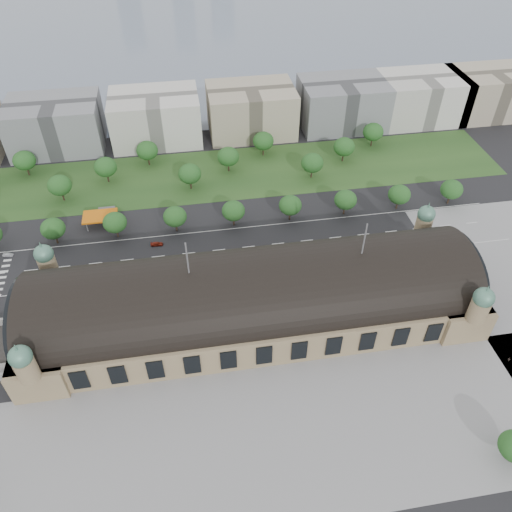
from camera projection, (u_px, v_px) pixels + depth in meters
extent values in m
plane|color=black|center=(254.00, 319.00, 171.85)|extent=(900.00, 900.00, 0.00)
cube|color=#95815C|center=(254.00, 308.00, 167.83)|extent=(150.00, 40.00, 12.00)
cube|color=#95815C|center=(48.00, 333.00, 159.78)|extent=(16.00, 43.00, 12.00)
cube|color=#95815C|center=(441.00, 285.00, 175.88)|extent=(16.00, 43.00, 12.00)
cylinder|color=black|center=(254.00, 295.00, 163.81)|extent=(144.00, 37.60, 37.60)
cylinder|color=black|center=(20.00, 319.00, 153.70)|extent=(1.20, 32.00, 32.00)
cylinder|color=black|center=(463.00, 266.00, 171.24)|extent=(1.20, 32.00, 32.00)
cylinder|color=#95815C|center=(48.00, 266.00, 168.46)|extent=(6.00, 6.00, 8.00)
sphere|color=#4F806A|center=(44.00, 254.00, 164.78)|extent=(6.40, 6.40, 6.40)
cone|color=#4F806A|center=(40.00, 245.00, 162.10)|extent=(1.00, 1.00, 2.50)
cylinder|color=#95815C|center=(423.00, 226.00, 184.56)|extent=(6.00, 6.00, 8.00)
sphere|color=#4F806A|center=(426.00, 214.00, 180.88)|extent=(6.40, 6.40, 6.40)
cone|color=#4F806A|center=(429.00, 205.00, 178.20)|extent=(1.00, 1.00, 2.50)
cylinder|color=#95815C|center=(26.00, 369.00, 137.69)|extent=(6.00, 6.00, 8.00)
sphere|color=#4F806A|center=(20.00, 357.00, 134.01)|extent=(6.40, 6.40, 6.40)
cone|color=#4F806A|center=(15.00, 347.00, 131.33)|extent=(1.00, 1.00, 2.50)
cylinder|color=#95815C|center=(479.00, 310.00, 153.79)|extent=(6.00, 6.00, 8.00)
sphere|color=#4F806A|center=(484.00, 298.00, 150.11)|extent=(6.40, 6.40, 6.40)
cone|color=#4F806A|center=(488.00, 288.00, 147.43)|extent=(1.00, 1.00, 2.50)
cylinder|color=#59595B|center=(187.00, 258.00, 148.34)|extent=(0.50, 0.50, 12.00)
cylinder|color=#59595B|center=(364.00, 239.00, 154.95)|extent=(0.50, 0.50, 12.00)
cube|color=gray|center=(313.00, 432.00, 140.81)|extent=(190.00, 48.00, 0.12)
cube|color=black|center=(189.00, 253.00, 197.28)|extent=(260.00, 26.00, 0.10)
cube|color=#22441B|center=(192.00, 177.00, 238.18)|extent=(300.00, 45.00, 0.10)
cube|color=orange|center=(100.00, 216.00, 207.51)|extent=(14.00, 9.00, 0.70)
cube|color=#59595B|center=(107.00, 213.00, 214.23)|extent=(7.00, 5.00, 3.20)
cylinder|color=#59595B|center=(88.00, 218.00, 210.87)|extent=(0.50, 0.50, 4.40)
cylinder|color=#59595B|center=(115.00, 215.00, 212.19)|extent=(0.50, 0.50, 4.40)
cylinder|color=#59595B|center=(87.00, 227.00, 206.18)|extent=(0.50, 0.50, 4.40)
cylinder|color=#59595B|center=(114.00, 224.00, 207.50)|extent=(0.50, 0.50, 4.40)
cube|color=slate|center=(193.00, 33.00, 390.17)|extent=(700.00, 320.00, 0.08)
cube|color=gray|center=(56.00, 125.00, 251.64)|extent=(45.00, 32.00, 24.00)
cube|color=silver|center=(156.00, 117.00, 257.64)|extent=(45.00, 32.00, 24.00)
cube|color=tan|center=(251.00, 110.00, 263.65)|extent=(45.00, 32.00, 24.00)
cube|color=gray|center=(342.00, 104.00, 269.66)|extent=(45.00, 32.00, 24.00)
cube|color=silver|center=(421.00, 98.00, 275.07)|extent=(45.00, 32.00, 24.00)
cube|color=tan|center=(488.00, 93.00, 279.87)|extent=(45.00, 32.00, 24.00)
cylinder|color=#2D2116|center=(56.00, 239.00, 200.58)|extent=(0.70, 0.70, 4.32)
ellipsoid|color=#204C1B|center=(53.00, 229.00, 197.04)|extent=(9.60, 9.60, 8.16)
cylinder|color=#2D2116|center=(117.00, 233.00, 203.46)|extent=(0.70, 0.70, 4.32)
ellipsoid|color=#204C1B|center=(115.00, 222.00, 199.92)|extent=(9.60, 9.60, 8.16)
cylinder|color=#2D2116|center=(176.00, 227.00, 206.35)|extent=(0.70, 0.70, 4.32)
ellipsoid|color=#204C1B|center=(175.00, 217.00, 202.81)|extent=(9.60, 9.60, 8.16)
cylinder|color=#2D2116|center=(234.00, 221.00, 209.23)|extent=(0.70, 0.70, 4.32)
ellipsoid|color=#204C1B|center=(233.00, 211.00, 205.69)|extent=(9.60, 9.60, 8.16)
cylinder|color=#2D2116|center=(290.00, 215.00, 212.11)|extent=(0.70, 0.70, 4.32)
ellipsoid|color=#204C1B|center=(290.00, 205.00, 208.58)|extent=(9.60, 9.60, 8.16)
cylinder|color=#2D2116|center=(344.00, 210.00, 215.00)|extent=(0.70, 0.70, 4.32)
ellipsoid|color=#204C1B|center=(346.00, 200.00, 211.46)|extent=(9.60, 9.60, 8.16)
cylinder|color=#2D2116|center=(397.00, 204.00, 217.88)|extent=(0.70, 0.70, 4.32)
ellipsoid|color=#204C1B|center=(399.00, 195.00, 214.34)|extent=(9.60, 9.60, 8.16)
cylinder|color=#2D2116|center=(449.00, 199.00, 220.76)|extent=(0.70, 0.70, 4.32)
ellipsoid|color=#204C1B|center=(452.00, 189.00, 217.23)|extent=(9.60, 9.60, 8.16)
cylinder|color=#2D2116|center=(28.00, 171.00, 237.62)|extent=(0.70, 0.70, 4.68)
ellipsoid|color=#204C1B|center=(24.00, 160.00, 233.79)|extent=(10.40, 10.40, 8.84)
cylinder|color=#2D2116|center=(63.00, 196.00, 222.32)|extent=(0.70, 0.70, 4.68)
ellipsoid|color=#204C1B|center=(60.00, 185.00, 218.49)|extent=(10.40, 10.40, 8.84)
cylinder|color=#2D2116|center=(108.00, 178.00, 233.39)|extent=(0.70, 0.70, 4.68)
ellipsoid|color=#204C1B|center=(105.00, 167.00, 229.56)|extent=(10.40, 10.40, 8.84)
cylinder|color=#2D2116|center=(149.00, 161.00, 244.47)|extent=(0.70, 0.70, 4.68)
ellipsoid|color=#204C1B|center=(147.00, 150.00, 240.63)|extent=(10.40, 10.40, 8.84)
cylinder|color=#2D2116|center=(191.00, 184.00, 229.17)|extent=(0.70, 0.70, 4.68)
ellipsoid|color=#204C1B|center=(190.00, 174.00, 225.33)|extent=(10.40, 10.40, 8.84)
cylinder|color=#2D2116|center=(229.00, 167.00, 240.24)|extent=(0.70, 0.70, 4.68)
ellipsoid|color=#204C1B|center=(228.00, 157.00, 236.41)|extent=(10.40, 10.40, 8.84)
cylinder|color=#2D2116|center=(263.00, 151.00, 251.31)|extent=(0.70, 0.70, 4.68)
ellipsoid|color=#204C1B|center=(263.00, 141.00, 247.48)|extent=(10.40, 10.40, 8.84)
cylinder|color=#2D2116|center=(311.00, 173.00, 236.01)|extent=(0.70, 0.70, 4.68)
ellipsoid|color=#204C1B|center=(312.00, 163.00, 232.18)|extent=(10.40, 10.40, 8.84)
cylinder|color=#2D2116|center=(343.00, 157.00, 247.09)|extent=(0.70, 0.70, 4.68)
ellipsoid|color=#204C1B|center=(344.00, 147.00, 243.26)|extent=(10.40, 10.40, 8.84)
cylinder|color=#2D2116|center=(371.00, 142.00, 258.16)|extent=(0.70, 0.70, 4.68)
ellipsoid|color=#204C1B|center=(373.00, 132.00, 254.33)|extent=(10.40, 10.40, 8.84)
cylinder|color=#2D2116|center=(510.00, 455.00, 133.77)|extent=(0.70, 0.70, 3.96)
imported|color=#97989F|center=(8.00, 255.00, 195.69)|extent=(4.05, 1.87, 1.29)
imported|color=black|center=(95.00, 282.00, 184.63)|extent=(4.79, 2.40, 1.30)
imported|color=maroon|center=(157.00, 244.00, 200.42)|extent=(4.98, 2.22, 1.42)
imported|color=#172541|center=(279.00, 251.00, 197.07)|extent=(4.29, 1.88, 1.44)
imported|color=#BDBDBF|center=(379.00, 239.00, 202.73)|extent=(5.09, 2.36, 1.41)
imported|color=black|center=(22.00, 301.00, 177.08)|extent=(5.14, 3.76, 1.61)
imported|color=maroon|center=(81.00, 295.00, 179.59)|extent=(5.27, 3.99, 1.33)
imported|color=#1C1D4F|center=(137.00, 283.00, 183.97)|extent=(5.32, 4.71, 1.48)
imported|color=#5A5B62|center=(100.00, 286.00, 182.72)|extent=(4.47, 3.68, 1.44)
imported|color=silver|center=(169.00, 282.00, 184.42)|extent=(4.16, 3.06, 1.31)
imported|color=gray|center=(181.00, 276.00, 186.88)|extent=(5.38, 4.33, 1.36)
imported|color=black|center=(174.00, 278.00, 185.63)|extent=(6.11, 4.28, 1.64)
imported|color=red|center=(246.00, 254.00, 194.33)|extent=(13.25, 4.32, 3.62)
imported|color=white|center=(228.00, 257.00, 193.24)|extent=(12.29, 3.88, 3.37)
imported|color=silver|center=(313.00, 255.00, 193.78)|extent=(12.67, 4.14, 3.46)
imported|color=gray|center=(509.00, 359.00, 158.45)|extent=(0.66, 0.89, 1.65)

